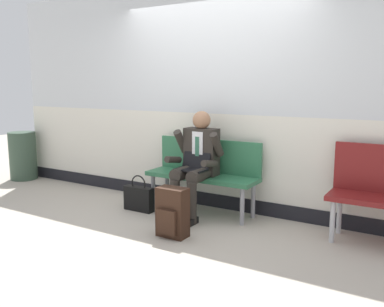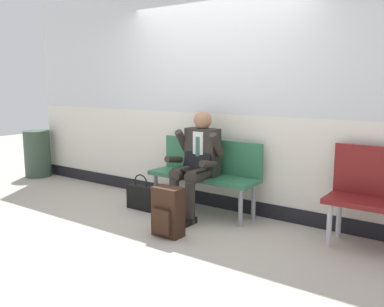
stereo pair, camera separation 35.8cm
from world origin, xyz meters
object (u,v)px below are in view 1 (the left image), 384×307
at_px(handbag, 139,198).
at_px(bench_with_person, 204,169).
at_px(backpack, 172,213).
at_px(person_seated, 196,161).
at_px(trash_bin, 23,156).

bearing_deg(handbag, bench_with_person, 29.79).
height_order(bench_with_person, backpack, bench_with_person).
height_order(bench_with_person, handbag, bench_with_person).
height_order(bench_with_person, person_seated, person_seated).
bearing_deg(bench_with_person, backpack, -80.93).
xyz_separation_m(handbag, trash_bin, (-2.68, 0.37, 0.22)).
bearing_deg(handbag, person_seated, 16.07).
bearing_deg(trash_bin, backpack, -14.12).
height_order(person_seated, backpack, person_seated).
distance_m(person_seated, handbag, 0.87).
bearing_deg(person_seated, handbag, -163.93).
bearing_deg(bench_with_person, trash_bin, -179.63).
bearing_deg(bench_with_person, person_seated, -90.00).
xyz_separation_m(bench_with_person, person_seated, (-0.00, -0.20, 0.13)).
relative_size(bench_with_person, handbag, 3.08).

